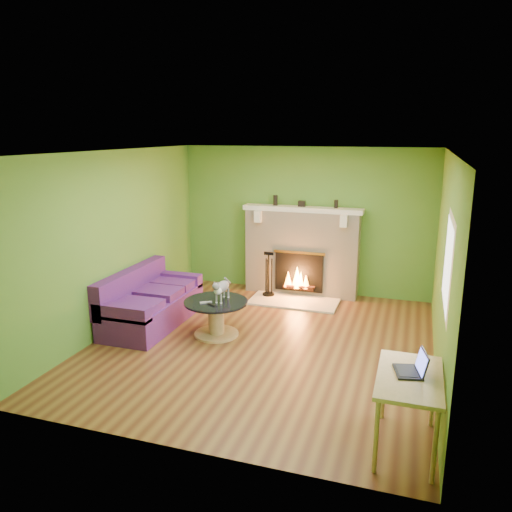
{
  "coord_description": "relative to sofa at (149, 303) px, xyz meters",
  "views": [
    {
      "loc": [
        1.9,
        -6.12,
        2.85
      ],
      "look_at": [
        -0.23,
        0.4,
        1.13
      ],
      "focal_mm": 35.0,
      "sensor_mm": 36.0,
      "label": 1
    }
  ],
  "objects": [
    {
      "name": "fire_tools",
      "position": [
        1.36,
        1.76,
        0.11
      ],
      "size": [
        0.21,
        0.21,
        0.79
      ],
      "primitive_type": null,
      "color": "black",
      "rests_on": "hearth"
    },
    {
      "name": "ceiling",
      "position": [
        1.86,
        -0.19,
        2.28
      ],
      "size": [
        5.0,
        5.0,
        0.0
      ],
      "primitive_type": "plane",
      "rotation": [
        3.14,
        0.0,
        0.0
      ],
      "color": "white",
      "rests_on": "wall_back"
    },
    {
      "name": "remote_silver",
      "position": [
        1.04,
        -0.23,
        0.2
      ],
      "size": [
        0.17,
        0.13,
        0.02
      ],
      "primitive_type": "cube",
      "rotation": [
        0.0,
        0.0,
        0.59
      ],
      "color": "#939496",
      "rests_on": "coffee_table"
    },
    {
      "name": "mantel_box",
      "position": [
        1.84,
        2.14,
        1.31
      ],
      "size": [
        0.12,
        0.08,
        0.1
      ],
      "primitive_type": "cube",
      "color": "black",
      "rests_on": "mantel"
    },
    {
      "name": "hearth",
      "position": [
        1.86,
        1.61,
        -0.3
      ],
      "size": [
        1.5,
        0.75,
        0.03
      ],
      "primitive_type": "cube",
      "color": "beige",
      "rests_on": "floor"
    },
    {
      "name": "wall_back",
      "position": [
        1.86,
        2.31,
        0.98
      ],
      "size": [
        5.0,
        0.0,
        5.0
      ],
      "primitive_type": "plane",
      "rotation": [
        1.57,
        0.0,
        0.0
      ],
      "color": "#4F862C",
      "rests_on": "floor"
    },
    {
      "name": "laptop",
      "position": [
        3.79,
        -1.96,
        0.52
      ],
      "size": [
        0.32,
        0.35,
        0.22
      ],
      "primitive_type": null,
      "rotation": [
        0.0,
        0.0,
        0.23
      ],
      "color": "black",
      "rests_on": "desk"
    },
    {
      "name": "remote_black",
      "position": [
        1.16,
        -0.29,
        0.2
      ],
      "size": [
        0.16,
        0.11,
        0.02
      ],
      "primitive_type": "cube",
      "rotation": [
        0.0,
        0.0,
        -0.5
      ],
      "color": "black",
      "rests_on": "coffee_table"
    },
    {
      "name": "sofa",
      "position": [
        0.0,
        0.0,
        0.0
      ],
      "size": [
        0.87,
        1.84,
        0.83
      ],
      "color": "#521B68",
      "rests_on": "floor"
    },
    {
      "name": "mantel_vase_left",
      "position": [
        1.36,
        2.14,
        1.35
      ],
      "size": [
        0.08,
        0.08,
        0.18
      ],
      "primitive_type": "cylinder",
      "color": "black",
      "rests_on": "mantel"
    },
    {
      "name": "window_pane",
      "position": [
        4.09,
        -1.09,
        1.23
      ],
      "size": [
        0.0,
        1.06,
        1.06
      ],
      "primitive_type": "plane",
      "rotation": [
        1.57,
        0.0,
        -1.57
      ],
      "color": "white",
      "rests_on": "wall_right"
    },
    {
      "name": "window_frame",
      "position": [
        4.1,
        -1.09,
        1.23
      ],
      "size": [
        0.0,
        1.2,
        1.2
      ],
      "primitive_type": "plane",
      "rotation": [
        1.57,
        0.0,
        -1.57
      ],
      "color": "silver",
      "rests_on": "wall_right"
    },
    {
      "name": "mantel",
      "position": [
        1.86,
        2.11,
        1.22
      ],
      "size": [
        2.1,
        0.28,
        0.08
      ],
      "primitive_type": "cube",
      "color": "silver",
      "rests_on": "fireplace"
    },
    {
      "name": "wall_right",
      "position": [
        4.11,
        -0.19,
        0.98
      ],
      "size": [
        0.0,
        5.0,
        5.0
      ],
      "primitive_type": "plane",
      "rotation": [
        1.57,
        0.0,
        -1.57
      ],
      "color": "#4F862C",
      "rests_on": "floor"
    },
    {
      "name": "fireplace",
      "position": [
        1.86,
        2.13,
        0.45
      ],
      "size": [
        2.1,
        0.46,
        1.58
      ],
      "color": "beige",
      "rests_on": "floor"
    },
    {
      "name": "desk",
      "position": [
        3.81,
        -2.01,
        0.32
      ],
      "size": [
        0.57,
        0.98,
        0.73
      ],
      "color": "tan",
      "rests_on": "floor"
    },
    {
      "name": "coffee_table",
      "position": [
        1.14,
        -0.11,
        -0.02
      ],
      "size": [
        0.91,
        0.91,
        0.51
      ],
      "color": "tan",
      "rests_on": "floor"
    },
    {
      "name": "mantel_vase_right",
      "position": [
        2.44,
        2.14,
        1.33
      ],
      "size": [
        0.07,
        0.07,
        0.14
      ],
      "primitive_type": "cylinder",
      "color": "black",
      "rests_on": "mantel"
    },
    {
      "name": "cat",
      "position": [
        1.22,
        -0.06,
        0.36
      ],
      "size": [
        0.21,
        0.54,
        0.33
      ],
      "primitive_type": null,
      "rotation": [
        0.0,
        0.0,
        -0.02
      ],
      "color": "slate",
      "rests_on": "coffee_table"
    },
    {
      "name": "floor",
      "position": [
        1.86,
        -0.19,
        -0.32
      ],
      "size": [
        5.0,
        5.0,
        0.0
      ],
      "primitive_type": "plane",
      "color": "#572D18",
      "rests_on": "ground"
    },
    {
      "name": "wall_front",
      "position": [
        1.86,
        -2.69,
        0.98
      ],
      "size": [
        5.0,
        0.0,
        5.0
      ],
      "primitive_type": "plane",
      "rotation": [
        -1.57,
        0.0,
        0.0
      ],
      "color": "#4F862C",
      "rests_on": "floor"
    },
    {
      "name": "wall_left",
      "position": [
        -0.39,
        -0.19,
        0.98
      ],
      "size": [
        0.0,
        5.0,
        5.0
      ],
      "primitive_type": "plane",
      "rotation": [
        1.57,
        0.0,
        1.57
      ],
      "color": "#4F862C",
      "rests_on": "floor"
    }
  ]
}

